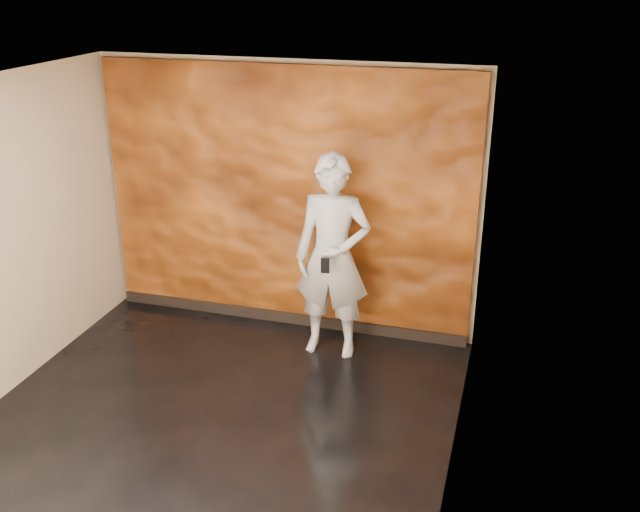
{
  "coord_description": "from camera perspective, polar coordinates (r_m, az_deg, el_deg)",
  "views": [
    {
      "loc": [
        2.3,
        -4.64,
        3.63
      ],
      "look_at": [
        0.61,
        1.17,
        1.15
      ],
      "focal_mm": 40.0,
      "sensor_mm": 36.0,
      "label": 1
    }
  ],
  "objects": [
    {
      "name": "room",
      "position": [
        5.64,
        -9.28,
        -1.33
      ],
      "size": [
        4.02,
        4.02,
        2.81
      ],
      "color": "black",
      "rests_on": "ground"
    },
    {
      "name": "phone",
      "position": [
        6.59,
        0.41,
        -0.78
      ],
      "size": [
        0.08,
        0.02,
        0.15
      ],
      "primitive_type": "cube",
      "rotation": [
        0.0,
        0.0,
        0.11
      ],
      "color": "black",
      "rests_on": "man"
    },
    {
      "name": "man",
      "position": [
        6.87,
        1.03,
        -0.1
      ],
      "size": [
        0.76,
        0.51,
        2.03
      ],
      "primitive_type": "imported",
      "rotation": [
        0.0,
        0.0,
        0.03
      ],
      "color": "#9DA4AE",
      "rests_on": "ground"
    },
    {
      "name": "baseboard",
      "position": [
        7.82,
        -2.74,
        -4.91
      ],
      "size": [
        3.9,
        0.04,
        0.12
      ],
      "primitive_type": "cube",
      "color": "black",
      "rests_on": "ground"
    },
    {
      "name": "feature_wall",
      "position": [
        7.34,
        -2.82,
        4.42
      ],
      "size": [
        3.9,
        0.06,
        2.75
      ],
      "primitive_type": "cube",
      "color": "#C2631B",
      "rests_on": "ground"
    }
  ]
}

